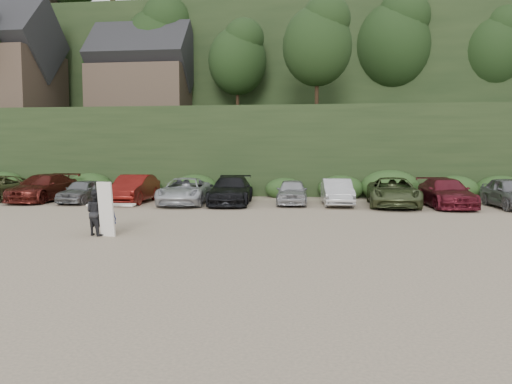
# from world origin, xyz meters

# --- Properties ---
(ground) EXTENTS (120.00, 120.00, 0.00)m
(ground) POSITION_xyz_m (0.00, 0.00, 0.00)
(ground) COLOR tan
(ground) RESTS_ON ground
(hillside_backdrop) EXTENTS (90.00, 41.50, 28.00)m
(hillside_backdrop) POSITION_xyz_m (-0.26, 35.93, 11.22)
(hillside_backdrop) COLOR black
(hillside_backdrop) RESTS_ON ground
(parked_cars) EXTENTS (40.12, 6.23, 1.63)m
(parked_cars) POSITION_xyz_m (-3.13, 10.05, 0.77)
(parked_cars) COLOR #A5A5AA
(parked_cars) RESTS_ON ground
(child_surfer) EXTENTS (1.77, 0.60, 1.04)m
(child_surfer) POSITION_xyz_m (-4.73, 0.10, 0.71)
(child_surfer) COLOR navy
(child_surfer) RESTS_ON ground
(adult_surfer) EXTENTS (1.28, 0.93, 1.95)m
(adult_surfer) POSITION_xyz_m (-4.89, -0.79, 0.84)
(adult_surfer) COLOR black
(adult_surfer) RESTS_ON ground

